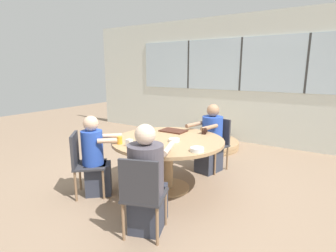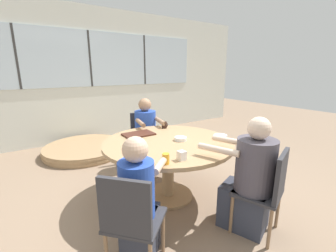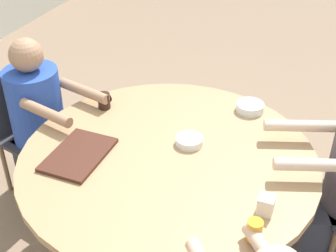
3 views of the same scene
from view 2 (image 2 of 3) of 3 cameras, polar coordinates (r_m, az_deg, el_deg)
The scene contains 16 objects.
ground_plane at distance 2.93m, azimuth 0.00°, elevation -17.32°, with size 16.00×16.00×0.00m, color #8C725B.
wall_back_with_windows at distance 5.24m, azimuth -19.05°, elevation 12.33°, with size 8.40×0.08×2.80m.
dining_table at distance 2.66m, azimuth 0.00°, elevation -6.39°, with size 1.51×1.51×0.72m.
chair_for_woman_green_shirt at distance 1.76m, azimuth -9.48°, elevation -21.92°, with size 0.56×0.56×0.84m.
chair_for_man_blue_shirt at distance 2.29m, azimuth 24.19°, elevation -13.90°, with size 0.51×0.51×0.84m.
chair_for_man_teal_shirt at distance 3.71m, azimuth -6.25°, elevation -2.02°, with size 0.48×0.48×0.84m.
person_woman_green_shirt at distance 1.89m, azimuth -7.42°, elevation -19.41°, with size 0.55×0.53×1.06m.
person_man_blue_shirt at distance 2.32m, azimuth 20.00°, elevation -13.10°, with size 0.55×0.73×1.13m.
person_man_teal_shirt at distance 3.56m, azimuth -5.55°, elevation -2.83°, with size 0.45×0.65×1.10m.
food_tray_dark at distance 2.88m, azimuth -7.49°, elevation -2.08°, with size 0.38×0.26×0.02m.
coffee_mug at distance 3.18m, azimuth -0.90°, elevation 0.28°, with size 0.08×0.07×0.09m.
juice_glass at distance 1.99m, azimuth -0.57°, elevation -8.30°, with size 0.06×0.06×0.10m.
milk_carton_small at distance 2.08m, azimuth 3.47°, elevation -7.50°, with size 0.07×0.07×0.09m.
bowl_white_shallow at distance 2.78m, azimuth 13.15°, elevation -2.66°, with size 0.16×0.16×0.05m.
bowl_cereal at distance 2.64m, azimuth 3.22°, elevation -3.24°, with size 0.14×0.14×0.04m.
folded_table_stack at distance 4.53m, azimuth -20.24°, elevation -5.45°, with size 1.48×1.48×0.15m.
Camera 2 is at (-1.40, -2.07, 1.53)m, focal length 24.00 mm.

